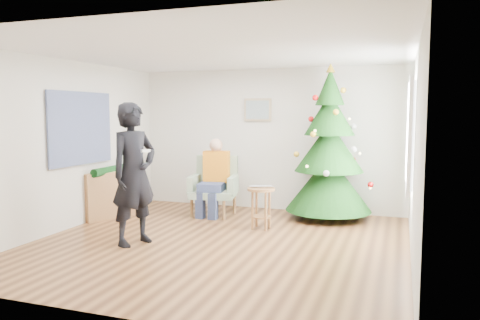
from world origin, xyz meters
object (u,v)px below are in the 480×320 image
at_px(armchair, 214,193).
at_px(christmas_tree, 329,149).
at_px(stool, 261,208).
at_px(console, 111,195).
at_px(standing_man, 134,174).

bearing_deg(armchair, christmas_tree, 0.90).
relative_size(stool, console, 0.64).
distance_m(standing_man, console, 1.87).
distance_m(christmas_tree, stool, 1.63).
bearing_deg(stool, standing_man, -135.40).
height_order(stool, armchair, armchair).
bearing_deg(armchair, stool, -43.25).
height_order(christmas_tree, standing_man, christmas_tree).
distance_m(christmas_tree, console, 3.80).
relative_size(christmas_tree, armchair, 2.55).
bearing_deg(standing_man, christmas_tree, -22.50).
relative_size(christmas_tree, console, 2.62).
relative_size(christmas_tree, stool, 4.09).
distance_m(christmas_tree, standing_man, 3.34).
bearing_deg(console, armchair, 52.33).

